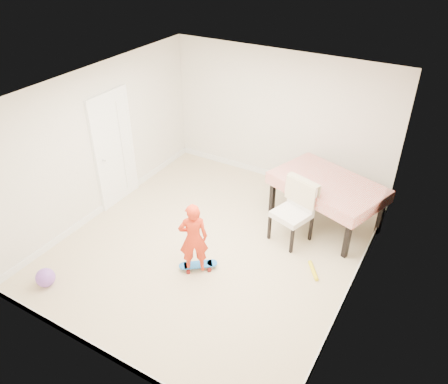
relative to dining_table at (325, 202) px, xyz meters
The scene contains 17 objects.
ground 2.06m from the dining_table, 132.10° to the right, with size 5.00×5.00×0.00m, color #C5B089.
ceiling 2.95m from the dining_table, 132.10° to the right, with size 4.50×5.00×0.04m, color white.
wall_back 1.89m from the dining_table, 143.95° to the left, with size 4.50×0.04×2.60m, color beige.
wall_front 4.29m from the dining_table, 108.78° to the right, with size 4.50×0.04×2.60m, color beige.
wall_left 3.98m from the dining_table, 157.33° to the right, with size 0.04×5.00×2.60m, color beige.
wall_right 1.94m from the dining_table, 59.59° to the right, with size 0.04×5.00×2.60m, color beige.
door 3.82m from the dining_table, 161.50° to the right, with size 0.10×0.94×2.11m, color white.
baseboard_back 1.72m from the dining_table, 143.68° to the left, with size 4.50×0.02×0.12m, color white.
baseboard_front 4.22m from the dining_table, 108.73° to the right, with size 4.50×0.02×0.12m, color white.
baseboard_left 3.91m from the dining_table, 157.39° to the right, with size 0.02×5.00×0.12m, color white.
baseboard_right 1.78m from the dining_table, 59.31° to the right, with size 0.02×5.00×0.12m, color white.
dining_table is the anchor object (origin of this frame).
dining_chair 0.80m from the dining_table, 114.06° to the right, with size 0.58×0.66×1.07m, color silver, non-canonical shape.
skateboard 2.46m from the dining_table, 120.79° to the right, with size 0.59×0.21×0.09m, color #1737C4, non-canonical shape.
child 2.50m from the dining_table, 120.53° to the right, with size 0.43×0.28×1.18m, color red.
balloon 4.60m from the dining_table, 130.44° to the right, with size 0.28×0.28×0.28m, color purple.
foam_toy 1.38m from the dining_table, 76.64° to the right, with size 0.06×0.06×0.40m, color yellow.
Camera 1 is at (2.95, -4.72, 4.60)m, focal length 35.00 mm.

